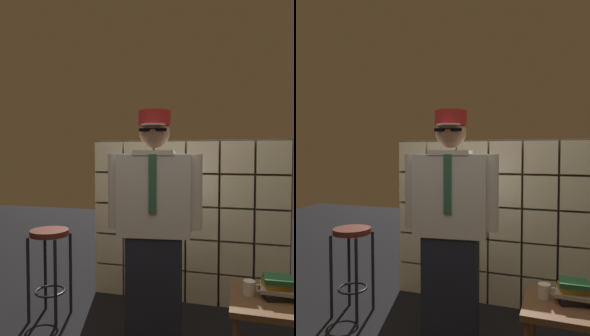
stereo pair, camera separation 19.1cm
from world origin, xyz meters
The scene contains 6 objects.
glass_block_wall centered at (0.00, 1.23, 0.80)m, with size 1.95×0.10×1.63m.
standing_person centered at (-0.11, 0.37, 0.93)m, with size 0.72×0.34×1.79m.
bar_stool centered at (-1.12, 0.57, 0.59)m, with size 0.34×0.34×0.79m.
side_table centered at (0.71, 0.22, 0.46)m, with size 0.52×0.52×0.53m.
book_stack centered at (0.76, 0.26, 0.60)m, with size 0.24×0.22×0.14m.
coffee_mug centered at (0.58, 0.25, 0.58)m, with size 0.13×0.08×0.09m.
Camera 1 is at (0.50, -2.05, 1.48)m, focal length 35.84 mm.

